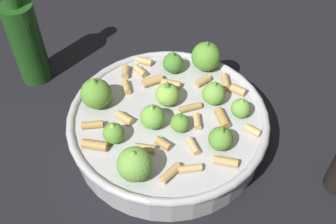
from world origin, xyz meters
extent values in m
plane|color=black|center=(0.00, 0.00, 0.00)|extent=(2.40, 2.40, 0.00)
cylinder|color=#B7B7BC|center=(0.00, 0.00, 0.02)|extent=(0.28, 0.28, 0.05)
torus|color=#B7B7BC|center=(0.00, 0.00, 0.05)|extent=(0.29, 0.29, 0.01)
sphere|color=#609E38|center=(0.06, 0.07, 0.07)|extent=(0.03, 0.03, 0.03)
cone|color=#609E38|center=(0.06, 0.07, 0.08)|extent=(0.01, 0.01, 0.02)
sphere|color=#75B247|center=(-0.03, 0.07, 0.07)|extent=(0.03, 0.03, 0.03)
cone|color=#75B247|center=(-0.03, 0.07, 0.08)|extent=(0.01, 0.01, 0.01)
sphere|color=#609E38|center=(-0.11, 0.06, 0.07)|extent=(0.05, 0.05, 0.05)
cone|color=#4C8933|center=(-0.11, 0.06, 0.10)|extent=(0.02, 0.02, 0.02)
sphere|color=#75B247|center=(0.00, 0.10, 0.06)|extent=(0.03, 0.03, 0.03)
cone|color=#8CC64C|center=(0.00, 0.10, 0.08)|extent=(0.01, 0.01, 0.01)
sphere|color=#609E38|center=(0.04, -0.08, 0.06)|extent=(0.03, 0.03, 0.03)
cone|color=#8CC64C|center=(0.04, -0.08, 0.08)|extent=(0.01, 0.01, 0.01)
sphere|color=#8CC64C|center=(-0.03, 0.00, 0.07)|extent=(0.04, 0.04, 0.04)
cone|color=#4C8933|center=(-0.03, 0.00, 0.09)|extent=(0.02, 0.02, 0.02)
sphere|color=#4C8933|center=(-0.10, 0.01, 0.07)|extent=(0.03, 0.03, 0.03)
cone|color=#4C8933|center=(-0.10, 0.01, 0.08)|extent=(0.01, 0.01, 0.01)
sphere|color=#609E38|center=(0.02, 0.02, 0.06)|extent=(0.03, 0.03, 0.03)
cone|color=#4C8933|center=(0.02, 0.02, 0.08)|extent=(0.01, 0.01, 0.01)
sphere|color=#75B247|center=(0.10, -0.04, 0.07)|extent=(0.05, 0.05, 0.05)
cone|color=#75B247|center=(0.10, -0.04, 0.09)|extent=(0.02, 0.02, 0.01)
sphere|color=#609E38|center=(-0.03, -0.10, 0.07)|extent=(0.05, 0.05, 0.05)
cone|color=#609E38|center=(-0.03, -0.10, 0.09)|extent=(0.02, 0.02, 0.02)
sphere|color=#75B247|center=(0.02, -0.02, 0.07)|extent=(0.04, 0.04, 0.04)
cone|color=#8CC64C|center=(0.02, -0.02, 0.09)|extent=(0.01, 0.01, 0.02)
cylinder|color=tan|center=(-0.06, -0.06, 0.05)|extent=(0.03, 0.02, 0.01)
cylinder|color=tan|center=(0.03, 0.12, 0.06)|extent=(0.02, 0.02, 0.01)
cylinder|color=tan|center=(0.05, -0.01, 0.06)|extent=(0.02, 0.02, 0.01)
cylinder|color=tan|center=(-0.09, -0.06, 0.06)|extent=(0.02, 0.01, 0.01)
cylinder|color=tan|center=(0.01, -0.06, 0.06)|extent=(0.03, 0.03, 0.01)
cylinder|color=tan|center=(0.09, 0.07, 0.06)|extent=(0.02, 0.03, 0.01)
cylinder|color=tan|center=(0.10, 0.00, 0.06)|extent=(0.03, 0.03, 0.01)
cylinder|color=tan|center=(-0.07, -0.02, 0.06)|extent=(0.02, 0.03, 0.01)
cylinder|color=tan|center=(0.05, -0.10, 0.06)|extent=(0.02, 0.04, 0.01)
cylinder|color=tan|center=(0.01, 0.04, 0.06)|extent=(0.02, 0.01, 0.01)
cylinder|color=tan|center=(0.02, -0.11, 0.06)|extent=(0.01, 0.03, 0.01)
cylinder|color=tan|center=(-0.01, 0.03, 0.05)|extent=(0.02, 0.03, 0.01)
cylinder|color=tan|center=(0.06, 0.03, 0.05)|extent=(0.03, 0.02, 0.01)
cylinder|color=tan|center=(0.01, 0.08, 0.06)|extent=(0.03, 0.02, 0.01)
cylinder|color=tan|center=(-0.06, 0.01, 0.06)|extent=(0.02, 0.03, 0.01)
cylinder|color=tan|center=(0.06, -0.03, 0.06)|extent=(0.02, 0.03, 0.01)
cylinder|color=tan|center=(-0.07, 0.06, 0.06)|extent=(0.02, 0.03, 0.01)
cylinder|color=tan|center=(0.09, 0.03, 0.05)|extent=(0.01, 0.03, 0.01)
cylinder|color=tan|center=(-0.05, 0.11, 0.06)|extent=(0.02, 0.03, 0.01)
cylinder|color=tan|center=(-0.07, 0.09, 0.06)|extent=(0.03, 0.01, 0.01)
cylinder|color=tan|center=(-0.12, -0.03, 0.06)|extent=(0.02, 0.03, 0.01)
cylinder|color=tan|center=(-0.09, -0.04, 0.06)|extent=(0.03, 0.02, 0.01)
cylinder|color=#1E4C19|center=(-0.15, -0.23, 0.07)|extent=(0.05, 0.05, 0.15)
camera|label=1|loc=(0.39, -0.01, 0.48)|focal=42.91mm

